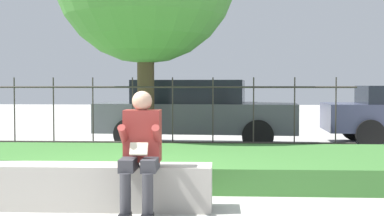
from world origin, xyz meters
name	(u,v)px	position (x,y,z in m)	size (l,w,h in m)	color
ground_plane	(107,208)	(0.00, 0.00, 0.00)	(60.00, 60.00, 0.00)	#B2AFA8
stone_bench	(100,189)	(-0.08, 0.00, 0.22)	(2.44, 0.45, 0.48)	#ADA89E
person_seated_reader	(141,147)	(0.42, -0.26, 0.71)	(0.42, 0.73, 1.28)	black
grass_berm	(137,164)	(0.00, 2.12, 0.16)	(9.33, 2.84, 0.33)	#3D7533
iron_fence	(153,116)	(0.00, 3.96, 0.78)	(7.33, 0.03, 1.48)	#332D28
car_parked_center	(196,111)	(0.69, 6.09, 0.77)	(4.42, 2.25, 1.45)	#4C5156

